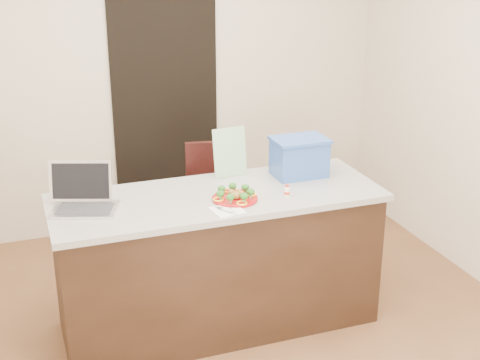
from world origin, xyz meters
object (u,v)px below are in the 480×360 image
object	(u,v)px
plate	(235,198)
laptop	(83,196)
napkin	(227,210)
yogurt_bottle	(287,192)
island	(218,260)
chair	(220,201)
blue_box	(299,157)

from	to	relation	value
plate	laptop	bearing A→B (deg)	167.31
napkin	yogurt_bottle	size ratio (longest dim) A/B	2.30
yogurt_bottle	laptop	bearing A→B (deg)	168.24
island	chair	distance (m)	0.76
napkin	blue_box	distance (m)	0.77
blue_box	napkin	bearing A→B (deg)	-147.72
napkin	blue_box	xyz separation A→B (m)	(0.64, 0.41, 0.13)
chair	napkin	bearing A→B (deg)	-94.84
plate	blue_box	xyz separation A→B (m)	(0.54, 0.27, 0.12)
yogurt_bottle	blue_box	xyz separation A→B (m)	(0.22, 0.32, 0.10)
yogurt_bottle	chair	xyz separation A→B (m)	(-0.15, 0.89, -0.38)
yogurt_bottle	laptop	world-z (taller)	laptop
blue_box	chair	world-z (taller)	blue_box
plate	laptop	world-z (taller)	laptop
yogurt_bottle	island	bearing A→B (deg)	156.28
island	napkin	world-z (taller)	napkin
island	plate	world-z (taller)	plate
napkin	chair	xyz separation A→B (m)	(0.27, 0.98, -0.36)
laptop	blue_box	world-z (taller)	laptop
yogurt_bottle	blue_box	bearing A→B (deg)	54.89
blue_box	yogurt_bottle	bearing A→B (deg)	-125.34
blue_box	laptop	bearing A→B (deg)	-177.47
laptop	napkin	bearing A→B (deg)	-4.14
island	chair	size ratio (longest dim) A/B	2.07
yogurt_bottle	plate	bearing A→B (deg)	170.83
napkin	island	bearing A→B (deg)	84.68
blue_box	chair	bearing A→B (deg)	122.83
plate	laptop	xyz separation A→B (m)	(-0.88, 0.20, 0.06)
napkin	yogurt_bottle	world-z (taller)	yogurt_bottle
napkin	laptop	bearing A→B (deg)	156.39
napkin	chair	world-z (taller)	chair
napkin	blue_box	world-z (taller)	blue_box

